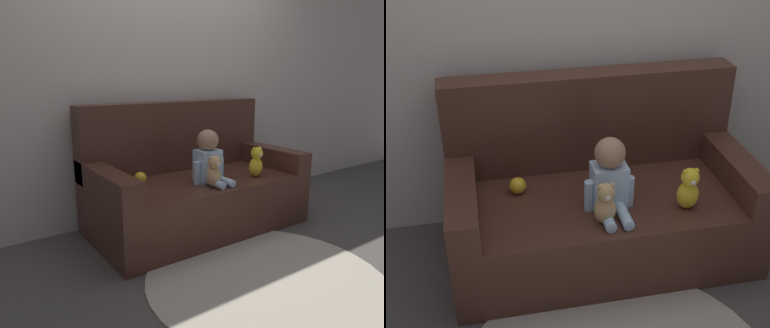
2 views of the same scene
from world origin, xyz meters
The scene contains 7 objects.
ground_plane centered at (0.00, 0.00, 0.00)m, with size 12.00×12.00×0.00m, color #4C4742.
wall_back centered at (0.00, 0.52, 1.30)m, with size 8.00×0.05×2.60m.
couch centered at (0.00, 0.07, 0.33)m, with size 1.71×0.87×1.01m.
person_baby centered at (0.00, -0.15, 0.60)m, with size 0.27×0.33×0.40m.
teddy_bear_brown centered at (-0.06, -0.28, 0.54)m, with size 0.12×0.11×0.24m.
plush_toy_side centered at (0.41, -0.24, 0.54)m, with size 0.12×0.11×0.24m.
toy_ball centered at (-0.47, 0.09, 0.47)m, with size 0.09×0.09×0.09m.
Camera 2 is at (-0.66, -2.46, 2.07)m, focal length 50.00 mm.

